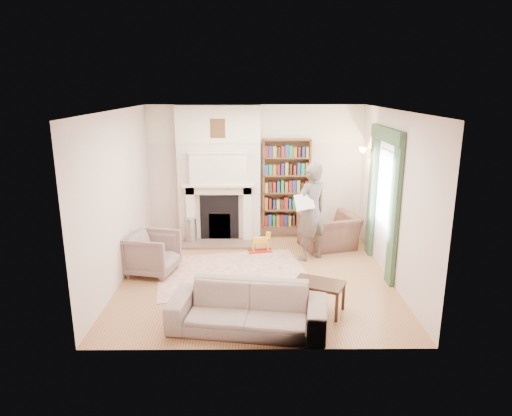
{
  "coord_description": "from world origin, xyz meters",
  "views": [
    {
      "loc": [
        -0.06,
        -7.26,
        3.17
      ],
      "look_at": [
        0.0,
        0.25,
        1.15
      ],
      "focal_mm": 32.0,
      "sensor_mm": 36.0,
      "label": 1
    }
  ],
  "objects_px": {
    "sofa": "(248,308)",
    "coffee_table": "(318,297)",
    "man_reading": "(311,212)",
    "paraffin_heater": "(191,231)",
    "bookcase": "(286,184)",
    "armchair_left": "(153,253)",
    "armchair_reading": "(329,232)",
    "rocking_horse": "(260,242)"
  },
  "relations": [
    {
      "from": "man_reading",
      "to": "paraffin_heater",
      "type": "distance_m",
      "value": 2.6
    },
    {
      "from": "bookcase",
      "to": "armchair_reading",
      "type": "distance_m",
      "value": 1.36
    },
    {
      "from": "armchair_left",
      "to": "rocking_horse",
      "type": "relative_size",
      "value": 1.72
    },
    {
      "from": "rocking_horse",
      "to": "armchair_left",
      "type": "bearing_deg",
      "value": -161.62
    },
    {
      "from": "armchair_left",
      "to": "coffee_table",
      "type": "height_order",
      "value": "armchair_left"
    },
    {
      "from": "coffee_table",
      "to": "sofa",
      "type": "bearing_deg",
      "value": -129.96
    },
    {
      "from": "sofa",
      "to": "man_reading",
      "type": "distance_m",
      "value": 2.88
    },
    {
      "from": "bookcase",
      "to": "man_reading",
      "type": "relative_size",
      "value": 1.01
    },
    {
      "from": "bookcase",
      "to": "armchair_left",
      "type": "height_order",
      "value": "bookcase"
    },
    {
      "from": "sofa",
      "to": "coffee_table",
      "type": "distance_m",
      "value": 1.12
    },
    {
      "from": "armchair_reading",
      "to": "man_reading",
      "type": "xyz_separation_m",
      "value": [
        -0.45,
        -0.6,
        0.58
      ]
    },
    {
      "from": "man_reading",
      "to": "coffee_table",
      "type": "distance_m",
      "value": 2.2
    },
    {
      "from": "man_reading",
      "to": "paraffin_heater",
      "type": "height_order",
      "value": "man_reading"
    },
    {
      "from": "bookcase",
      "to": "armchair_left",
      "type": "relative_size",
      "value": 2.31
    },
    {
      "from": "paraffin_heater",
      "to": "armchair_reading",
      "type": "bearing_deg",
      "value": -5.86
    },
    {
      "from": "paraffin_heater",
      "to": "rocking_horse",
      "type": "bearing_deg",
      "value": -20.97
    },
    {
      "from": "bookcase",
      "to": "armchair_reading",
      "type": "height_order",
      "value": "bookcase"
    },
    {
      "from": "sofa",
      "to": "paraffin_heater",
      "type": "height_order",
      "value": "sofa"
    },
    {
      "from": "sofa",
      "to": "man_reading",
      "type": "height_order",
      "value": "man_reading"
    },
    {
      "from": "coffee_table",
      "to": "armchair_reading",
      "type": "bearing_deg",
      "value": 102.29
    },
    {
      "from": "armchair_reading",
      "to": "coffee_table",
      "type": "distance_m",
      "value": 2.75
    },
    {
      "from": "armchair_reading",
      "to": "paraffin_heater",
      "type": "relative_size",
      "value": 1.91
    },
    {
      "from": "armchair_reading",
      "to": "man_reading",
      "type": "relative_size",
      "value": 0.57
    },
    {
      "from": "bookcase",
      "to": "sofa",
      "type": "distance_m",
      "value": 4.03
    },
    {
      "from": "armchair_reading",
      "to": "coffee_table",
      "type": "height_order",
      "value": "armchair_reading"
    },
    {
      "from": "armchair_reading",
      "to": "coffee_table",
      "type": "bearing_deg",
      "value": 61.06
    },
    {
      "from": "bookcase",
      "to": "paraffin_heater",
      "type": "relative_size",
      "value": 3.36
    },
    {
      "from": "bookcase",
      "to": "sofa",
      "type": "xyz_separation_m",
      "value": [
        -0.78,
        -3.86,
        -0.87
      ]
    },
    {
      "from": "bookcase",
      "to": "armchair_left",
      "type": "bearing_deg",
      "value": -141.3
    },
    {
      "from": "bookcase",
      "to": "coffee_table",
      "type": "distance_m",
      "value": 3.52
    },
    {
      "from": "armchair_left",
      "to": "rocking_horse",
      "type": "xyz_separation_m",
      "value": [
        1.88,
        1.01,
        -0.16
      ]
    },
    {
      "from": "armchair_reading",
      "to": "rocking_horse",
      "type": "relative_size",
      "value": 2.25
    },
    {
      "from": "bookcase",
      "to": "man_reading",
      "type": "height_order",
      "value": "bookcase"
    },
    {
      "from": "armchair_left",
      "to": "paraffin_heater",
      "type": "height_order",
      "value": "armchair_left"
    },
    {
      "from": "man_reading",
      "to": "sofa",
      "type": "bearing_deg",
      "value": 32.56
    },
    {
      "from": "paraffin_heater",
      "to": "armchair_left",
      "type": "bearing_deg",
      "value": -106.46
    },
    {
      "from": "armchair_reading",
      "to": "armchair_left",
      "type": "xyz_separation_m",
      "value": [
        -3.26,
        -1.26,
        0.02
      ]
    },
    {
      "from": "armchair_reading",
      "to": "man_reading",
      "type": "bearing_deg",
      "value": 36.47
    },
    {
      "from": "coffee_table",
      "to": "paraffin_heater",
      "type": "xyz_separation_m",
      "value": [
        -2.22,
        2.97,
        0.05
      ]
    },
    {
      "from": "armchair_left",
      "to": "coffee_table",
      "type": "xyz_separation_m",
      "value": [
        2.68,
        -1.42,
        -0.14
      ]
    },
    {
      "from": "armchair_left",
      "to": "paraffin_heater",
      "type": "distance_m",
      "value": 1.62
    },
    {
      "from": "bookcase",
      "to": "paraffin_heater",
      "type": "distance_m",
      "value": 2.22
    }
  ]
}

